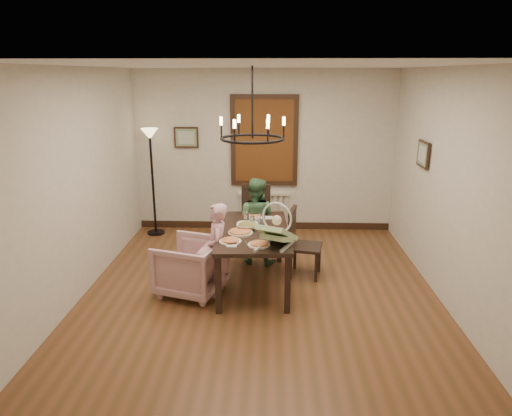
# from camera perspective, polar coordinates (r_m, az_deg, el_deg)

# --- Properties ---
(room_shell) EXTENTS (4.51, 5.00, 2.81)m
(room_shell) POSITION_cam_1_polar(r_m,az_deg,el_deg) (5.90, 0.65, 3.61)
(room_shell) COLOR brown
(room_shell) RESTS_ON ground
(dining_table) EXTENTS (1.00, 1.68, 0.77)m
(dining_table) POSITION_cam_1_polar(r_m,az_deg,el_deg) (5.93, -0.42, -3.53)
(dining_table) COLOR black
(dining_table) RESTS_ON room_shell
(chair_far) EXTENTS (0.46, 0.46, 1.05)m
(chair_far) POSITION_cam_1_polar(r_m,az_deg,el_deg) (7.13, -0.07, -1.41)
(chair_far) COLOR black
(chair_far) RESTS_ON room_shell
(chair_right) EXTENTS (0.51, 0.51, 0.97)m
(chair_right) POSITION_cam_1_polar(r_m,az_deg,el_deg) (6.31, 6.23, -4.34)
(chair_right) COLOR black
(chair_right) RESTS_ON room_shell
(armchair) EXTENTS (0.97, 0.96, 0.71)m
(armchair) POSITION_cam_1_polar(r_m,az_deg,el_deg) (5.90, -8.21, -7.25)
(armchair) COLOR #C999A0
(armchair) RESTS_ON room_shell
(elderly_woman) EXTENTS (0.27, 0.38, 0.99)m
(elderly_woman) POSITION_cam_1_polar(r_m,az_deg,el_deg) (5.77, -4.87, -6.18)
(elderly_woman) COLOR #CB8F9D
(elderly_woman) RESTS_ON room_shell
(seated_man) EXTENTS (0.60, 0.52, 1.07)m
(seated_man) POSITION_cam_1_polar(r_m,az_deg,el_deg) (6.70, -0.09, -2.51)
(seated_man) COLOR #426F47
(seated_man) RESTS_ON room_shell
(baby_bouncer) EXTENTS (0.59, 0.66, 0.36)m
(baby_bouncer) POSITION_cam_1_polar(r_m,az_deg,el_deg) (5.32, 2.62, -2.91)
(baby_bouncer) COLOR #ACD290
(baby_bouncer) RESTS_ON dining_table
(salad_bowl) EXTENTS (0.34, 0.34, 0.08)m
(salad_bowl) POSITION_cam_1_polar(r_m,az_deg,el_deg) (5.94, -1.10, -2.22)
(salad_bowl) COLOR white
(salad_bowl) RESTS_ON dining_table
(pizza_platter) EXTENTS (0.31, 0.31, 0.04)m
(pizza_platter) POSITION_cam_1_polar(r_m,az_deg,el_deg) (5.77, -1.96, -3.00)
(pizza_platter) COLOR tan
(pizza_platter) RESTS_ON dining_table
(drinking_glass) EXTENTS (0.08, 0.08, 0.15)m
(drinking_glass) POSITION_cam_1_polar(r_m,az_deg,el_deg) (5.99, -0.50, -1.69)
(drinking_glass) COLOR silver
(drinking_glass) RESTS_ON dining_table
(window_blinds) EXTENTS (1.00, 0.03, 1.40)m
(window_blinds) POSITION_cam_1_polar(r_m,az_deg,el_deg) (7.92, 1.04, 8.40)
(window_blinds) COLOR brown
(window_blinds) RESTS_ON room_shell
(radiator) EXTENTS (0.92, 0.12, 0.62)m
(radiator) POSITION_cam_1_polar(r_m,az_deg,el_deg) (8.21, 1.00, -0.26)
(radiator) COLOR silver
(radiator) RESTS_ON room_shell
(picture_back) EXTENTS (0.42, 0.03, 0.36)m
(picture_back) POSITION_cam_1_polar(r_m,az_deg,el_deg) (8.06, -8.71, 8.71)
(picture_back) COLOR black
(picture_back) RESTS_ON room_shell
(picture_right) EXTENTS (0.03, 0.42, 0.36)m
(picture_right) POSITION_cam_1_polar(r_m,az_deg,el_deg) (6.70, 20.17, 6.34)
(picture_right) COLOR black
(picture_right) RESTS_ON room_shell
(floor_lamp) EXTENTS (0.30, 0.30, 1.80)m
(floor_lamp) POSITION_cam_1_polar(r_m,az_deg,el_deg) (8.01, -12.77, 2.98)
(floor_lamp) COLOR black
(floor_lamp) RESTS_ON room_shell
(chandelier) EXTENTS (0.80, 0.80, 0.04)m
(chandelier) POSITION_cam_1_polar(r_m,az_deg,el_deg) (5.63, -0.45, 8.68)
(chandelier) COLOR black
(chandelier) RESTS_ON room_shell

